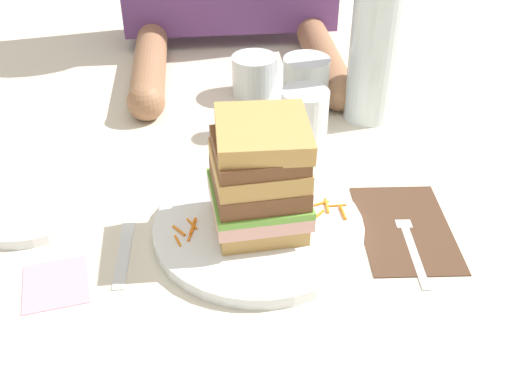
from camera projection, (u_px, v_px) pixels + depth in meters
The scene contains 22 objects.
ground_plane at pixel (251, 221), 0.78m from camera, with size 3.00×3.00×0.00m, color beige.
main_plate at pixel (258, 228), 0.76m from camera, with size 0.26×0.26×0.02m, color white.
sandwich at pixel (259, 177), 0.72m from camera, with size 0.12×0.12×0.14m.
carrot_shred_0 at pixel (193, 226), 0.75m from camera, with size 0.00×0.00×0.03m, color orange.
carrot_shred_1 at pixel (192, 224), 0.75m from camera, with size 0.00×0.00×0.02m, color orange.
carrot_shred_2 at pixel (178, 241), 0.73m from camera, with size 0.00×0.00×0.02m, color orange.
carrot_shred_3 at pixel (179, 231), 0.74m from camera, with size 0.00×0.00×0.02m, color orange.
carrot_shred_4 at pixel (191, 234), 0.74m from camera, with size 0.00×0.00×0.03m, color orange.
carrot_shred_5 at pixel (321, 203), 0.78m from camera, with size 0.00×0.00×0.02m, color orange.
carrot_shred_6 at pixel (327, 207), 0.78m from camera, with size 0.00×0.00×0.03m, color orange.
carrot_shred_7 at pixel (318, 215), 0.76m from camera, with size 0.00×0.00×0.02m, color orange.
carrot_shred_8 at pixel (337, 207), 0.78m from camera, with size 0.00×0.00×0.03m, color orange.
carrot_shred_9 at pixel (343, 212), 0.77m from camera, with size 0.00×0.00×0.03m, color orange.
napkin_dark at pixel (405, 228), 0.77m from camera, with size 0.11×0.18×0.00m, color #4C3323.
fork at pixel (409, 237), 0.75m from camera, with size 0.03×0.17×0.00m.
knife at pixel (127, 236), 0.76m from camera, with size 0.02×0.20×0.00m.
juice_glass at pixel (304, 120), 0.92m from camera, with size 0.07×0.07×0.09m.
water_bottle at pixel (376, 39), 0.93m from camera, with size 0.08×0.08×0.29m.
empty_tumbler_0 at pixel (254, 76), 1.06m from camera, with size 0.08×0.08×0.07m, color silver.
empty_tumbler_1 at pixel (306, 85), 1.00m from camera, with size 0.08×0.08×0.09m, color silver.
side_plate at pixel (33, 199), 0.81m from camera, with size 0.19×0.19×0.01m, color white.
napkin_pink at pixel (56, 283), 0.69m from camera, with size 0.07×0.08×0.00m, color pink.
Camera 1 is at (-0.06, -0.61, 0.49)m, focal length 42.35 mm.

